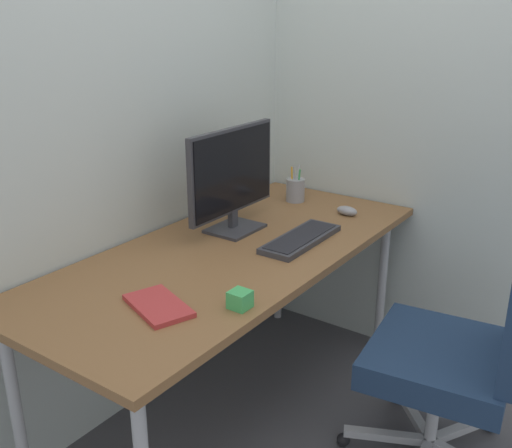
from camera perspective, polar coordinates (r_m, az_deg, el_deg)
The scene contains 11 objects.
ground_plane at distance 2.55m, azimuth -2.12°, elevation -17.44°, with size 8.00×8.00×0.00m, color #4C4C51.
wall_back at distance 2.30m, azimuth -10.87°, elevation 15.91°, with size 2.56×0.04×2.80m, color #B7C1BC.
wall_side_right at distance 2.72m, azimuth 11.35°, elevation 16.46°, with size 0.04×1.60×2.80m, color #B7C1BC.
desk at distance 2.21m, azimuth -2.34°, elevation -3.70°, with size 1.69×0.74×0.71m.
office_chair at distance 2.11m, azimuth 20.47°, elevation -9.37°, with size 0.63×0.64×1.12m.
monitor at distance 2.32m, azimuth -2.27°, elevation 4.63°, with size 0.50×0.17×0.41m.
keyboard at distance 2.26m, azimuth 4.32°, elevation -1.43°, with size 0.40×0.14×0.02m.
mouse at distance 2.58m, azimuth 8.74°, elevation 1.27°, with size 0.05×0.09×0.04m, color gray.
pen_holder at distance 2.73m, azimuth 3.81°, elevation 3.31°, with size 0.09×0.09×0.17m.
notebook at distance 1.80m, azimuth -9.38°, elevation -7.76°, with size 0.13×0.23×0.02m, color #B23333.
desk_clamp_accessory at distance 1.77m, azimuth -1.55°, elevation -7.28°, with size 0.06×0.06×0.05m, color #3FAD59.
Camera 1 is at (-1.60, -1.24, 1.55)m, focal length 41.59 mm.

